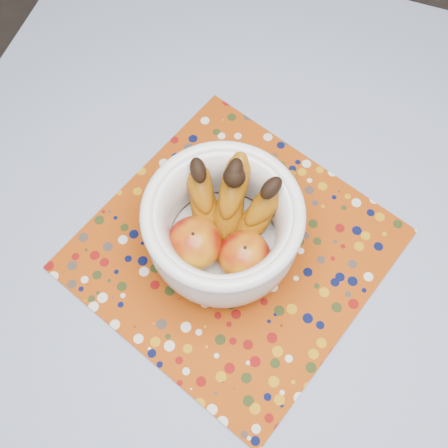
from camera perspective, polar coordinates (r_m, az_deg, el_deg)
name	(u,v)px	position (r m, az deg, el deg)	size (l,w,h in m)	color
table	(276,281)	(0.97, 5.68, -6.17)	(1.20, 1.20, 0.75)	brown
tablecloth	(280,266)	(0.89, 6.16, -4.61)	(1.32, 1.32, 0.01)	slate
placemat	(233,249)	(0.89, 0.98, -2.75)	(0.45, 0.45, 0.00)	#913707
fruit_bowl	(225,221)	(0.82, 0.16, 0.35)	(0.27, 0.25, 0.18)	white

